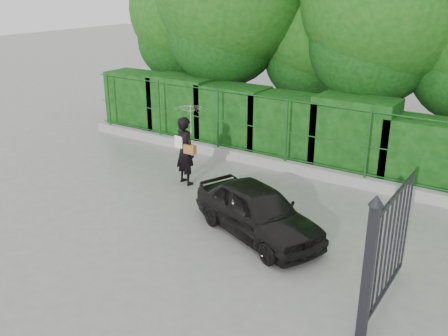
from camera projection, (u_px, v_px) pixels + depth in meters
The scene contains 7 objects.
ground at pixel (174, 228), 10.92m from camera, with size 80.00×80.00×0.00m, color gray.
kerb at pixel (272, 163), 14.38m from camera, with size 14.00×0.25×0.30m, color #9E9E99.
fence at pixel (281, 129), 13.90m from camera, with size 14.13×0.06×1.80m.
hedge at pixel (285, 126), 14.94m from camera, with size 14.20×1.20×2.13m.
gate at pixel (379, 255), 7.57m from camera, with size 0.22×2.33×2.36m.
woman at pixel (188, 134), 12.88m from camera, with size 0.97×0.89×2.16m.
car at pixel (258, 211), 10.47m from camera, with size 1.32×3.27×1.12m, color black.
Camera 1 is at (6.29, -7.54, 5.09)m, focal length 40.00 mm.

